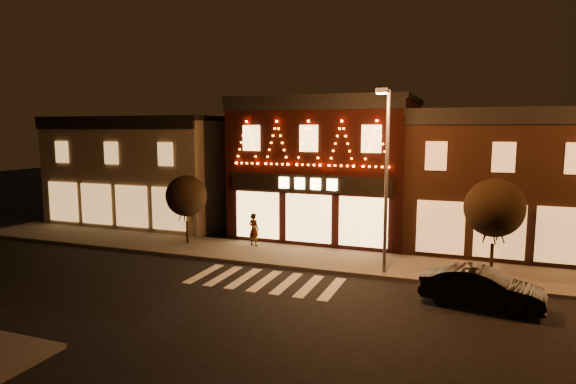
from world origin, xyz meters
The scene contains 10 objects.
ground centered at (0.00, 0.00, 0.00)m, with size 120.00×120.00×0.00m, color black.
sidewalk_far centered at (2.00, 8.00, 0.07)m, with size 44.00×4.00×0.15m, color #47423D.
building_left centered at (-13.00, 13.99, 3.66)m, with size 12.20×8.28×7.30m.
building_pulp centered at (0.00, 13.98, 4.16)m, with size 10.20×8.34×8.30m.
building_right_a centered at (9.50, 13.99, 3.76)m, with size 9.20×8.28×7.50m.
streetlamp_mid centered at (4.67, 6.36, 4.85)m, with size 0.50×1.82×8.01m.
tree_left centered at (-6.58, 8.31, 2.81)m, with size 2.28×2.28×3.81m.
tree_right centered at (9.12, 7.86, 3.12)m, with size 2.53×2.53×4.24m.
dark_sedan centered at (8.65, 4.07, 0.71)m, with size 1.50×4.31×1.42m, color black.
pedestrian centered at (-2.83, 9.05, 1.05)m, with size 0.66×0.43×1.80m, color gray.
Camera 1 is at (7.98, -14.46, 6.50)m, focal length 30.08 mm.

